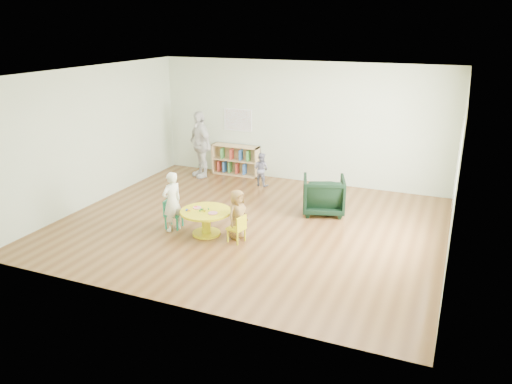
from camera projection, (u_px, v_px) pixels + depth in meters
room at (250, 125)px, 8.80m from camera, size 7.10×7.00×2.80m
activity_table at (206, 218)px, 8.88m from camera, size 0.91×0.91×0.50m
kid_chair_left at (172, 213)px, 9.19m from camera, size 0.32×0.32×0.54m
kid_chair_right at (238, 228)px, 8.58m from camera, size 0.32×0.32×0.49m
bookshelf at (236, 160)px, 12.38m from camera, size 1.20×0.30×0.75m
alphabet_poster at (238, 120)px, 12.17m from camera, size 0.74×0.01×0.54m
armchair at (324, 195)px, 9.88m from camera, size 1.01×1.02×0.75m
child_left at (172, 202)px, 8.98m from camera, size 0.39×0.47×1.11m
child_right at (237, 214)px, 8.69m from camera, size 0.39×0.50×0.89m
toddler at (261, 169)px, 11.53m from camera, size 0.43×0.37×0.78m
adult_caretaker at (200, 144)px, 12.09m from camera, size 1.00×0.86×1.61m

